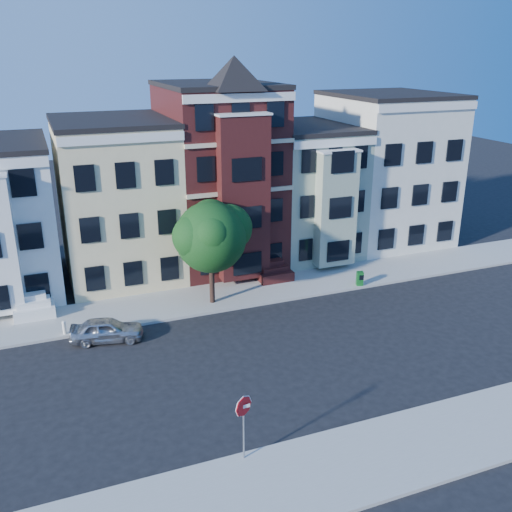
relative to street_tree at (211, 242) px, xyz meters
name	(u,v)px	position (x,y,z in m)	size (l,w,h in m)	color
ground	(310,352)	(2.87, -7.28, -3.93)	(120.00, 120.00, 0.00)	black
far_sidewalk	(253,291)	(2.87, 0.72, -3.86)	(60.00, 4.00, 0.15)	#9E9B93
near_sidewalk	(405,449)	(2.87, -15.28, -3.86)	(60.00, 4.00, 0.15)	#9E9B93
house_yellow	(117,201)	(-4.13, 7.22, 1.07)	(7.00, 9.00, 10.00)	beige
house_brown	(219,177)	(2.87, 7.22, 2.07)	(7.00, 9.00, 12.00)	#3B1312
house_green	(303,191)	(9.37, 7.22, 0.57)	(6.00, 9.00, 9.00)	#94A289
house_cream	(385,170)	(16.37, 7.22, 1.57)	(8.00, 9.00, 11.00)	silver
street_tree	(211,242)	(0.00, 0.00, 0.00)	(6.50, 6.50, 7.57)	#1C491B
parked_car	(107,330)	(-6.47, -2.30, -3.30)	(1.50, 3.72, 1.27)	#AEAFB6
newspaper_box	(360,278)	(9.51, -0.98, -3.33)	(0.41, 0.36, 0.91)	#115B1F
fire_hydrant	(64,329)	(-8.49, -0.98, -3.49)	(0.21, 0.21, 0.59)	silver
stop_sign	(244,424)	(-3.04, -13.58, -2.28)	(0.82, 0.11, 3.00)	#B8070D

